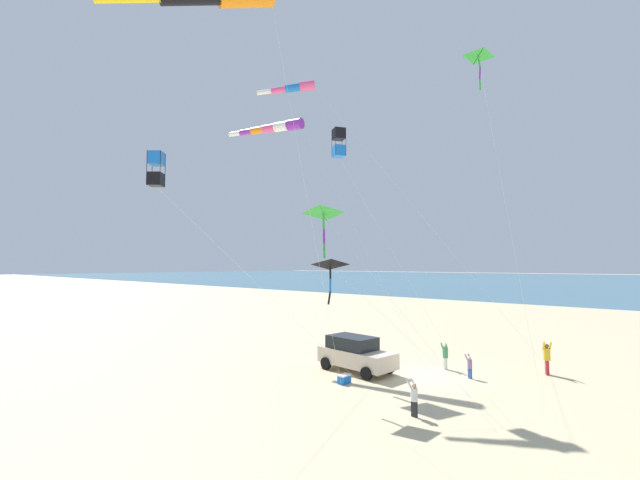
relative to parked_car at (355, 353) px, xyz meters
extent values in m
plane|color=#C6B58C|center=(-1.95, 3.39, -0.95)|extent=(600.00, 600.00, 0.00)
cube|color=#386B84|center=(-166.95, 3.39, -0.95)|extent=(240.00, 600.00, 0.01)
cube|color=beige|center=(0.01, 0.10, -0.20)|extent=(2.24, 4.45, 0.84)
cube|color=black|center=(-0.02, -0.24, 0.56)|extent=(1.86, 2.72, 0.68)
cylinder|color=black|center=(-0.78, 1.64, -0.62)|extent=(0.28, 0.68, 0.66)
cylinder|color=black|center=(1.06, 1.47, -0.62)|extent=(0.28, 0.68, 0.66)
cylinder|color=black|center=(-1.05, -1.27, -0.62)|extent=(0.28, 0.68, 0.66)
cylinder|color=black|center=(0.80, -1.44, -0.62)|extent=(0.28, 0.68, 0.66)
cube|color=blue|center=(2.22, 0.95, -0.77)|extent=(0.60, 0.40, 0.36)
cube|color=white|center=(2.22, 0.95, -0.56)|extent=(0.62, 0.42, 0.06)
cube|color=#B72833|center=(-6.04, 8.05, -0.57)|extent=(0.33, 0.26, 0.76)
cylinder|color=gold|center=(-6.04, 8.05, 0.12)|extent=(0.46, 0.46, 0.62)
sphere|color=brown|center=(-6.04, 8.05, 0.55)|extent=(0.24, 0.24, 0.24)
cylinder|color=gold|center=(-5.96, 8.25, 0.59)|extent=(0.39, 0.24, 0.47)
cylinder|color=gold|center=(-5.83, 7.97, 0.59)|extent=(0.39, 0.24, 0.47)
cube|color=#232328|center=(3.94, 5.66, -0.66)|extent=(0.16, 0.25, 0.59)
cylinder|color=silver|center=(3.94, 5.66, -0.12)|extent=(0.31, 0.31, 0.49)
sphere|color=tan|center=(3.94, 5.66, 0.22)|extent=(0.18, 0.18, 0.18)
cylinder|color=silver|center=(4.03, 5.52, 0.25)|extent=(0.13, 0.31, 0.37)
cylinder|color=silver|center=(3.80, 5.56, 0.25)|extent=(0.13, 0.31, 0.37)
cube|color=silver|center=(-3.57, 3.54, -0.63)|extent=(0.26, 0.14, 0.64)
cylinder|color=#3D7F51|center=(-3.57, 3.54, -0.05)|extent=(0.31, 0.31, 0.53)
sphere|color=tan|center=(-3.57, 3.54, 0.31)|extent=(0.20, 0.20, 0.20)
cylinder|color=#3D7F51|center=(-3.45, 3.68, 0.34)|extent=(0.33, 0.10, 0.40)
cylinder|color=#3D7F51|center=(-3.43, 3.42, 0.34)|extent=(0.33, 0.10, 0.40)
cube|color=#335199|center=(-2.64, 5.26, -0.70)|extent=(0.17, 0.22, 0.51)
cylinder|color=#8E6B9E|center=(-2.64, 5.26, -0.23)|extent=(0.31, 0.31, 0.43)
sphere|color=beige|center=(-2.64, 5.26, 0.07)|extent=(0.16, 0.16, 0.16)
cylinder|color=#8E6B9E|center=(-2.58, 5.12, 0.10)|extent=(0.16, 0.26, 0.32)
cylinder|color=#8E6B9E|center=(-2.78, 5.21, 0.10)|extent=(0.16, 0.26, 0.32)
cylinder|color=purple|center=(-2.02, -6.73, 14.87)|extent=(0.95, 1.32, 0.84)
cylinder|color=white|center=(-1.84, -7.88, 14.94)|extent=(0.87, 1.30, 0.76)
cylinder|color=#EF4C93|center=(-1.66, -9.03, 15.01)|extent=(0.78, 1.28, 0.67)
cylinder|color=orange|center=(-1.48, -10.19, 15.08)|extent=(0.70, 1.26, 0.59)
cylinder|color=purple|center=(-1.30, -11.34, 15.14)|extent=(0.61, 1.24, 0.50)
cylinder|color=white|center=(-1.12, -12.49, 15.21)|extent=(0.53, 1.23, 0.42)
cylinder|color=white|center=(-1.79, -1.23, 6.85)|extent=(0.64, 9.86, 15.60)
pyramid|color=green|center=(-1.82, 6.35, 15.31)|extent=(1.46, 1.45, 0.36)
cylinder|color=black|center=(-1.81, 6.37, 15.24)|extent=(0.78, 0.79, 0.32)
cylinder|color=green|center=(-1.82, 6.40, 14.90)|extent=(0.13, 0.17, 0.57)
cylinder|color=purple|center=(-1.86, 6.40, 14.34)|extent=(0.19, 0.18, 0.57)
cylinder|color=green|center=(-1.88, 6.39, 13.79)|extent=(0.15, 0.14, 0.56)
cylinder|color=white|center=(-3.00, 7.21, 7.12)|extent=(2.40, 1.70, 16.15)
pyramid|color=green|center=(1.02, -1.41, 7.83)|extent=(1.83, 2.14, 0.70)
cylinder|color=black|center=(1.06, -1.39, 7.73)|extent=(1.36, 0.66, 0.72)
cylinder|color=green|center=(1.04, -1.39, 7.23)|extent=(0.17, 0.13, 0.82)
cylinder|color=purple|center=(1.06, -1.36, 6.41)|extent=(0.25, 0.26, 0.83)
cylinder|color=green|center=(1.12, -1.28, 5.60)|extent=(0.23, 0.24, 0.83)
cylinder|color=white|center=(2.22, 3.56, 3.36)|extent=(2.32, 9.91, 8.62)
cube|color=black|center=(0.37, -0.82, 12.29)|extent=(0.86, 0.86, 0.63)
cube|color=blue|center=(0.37, -0.82, 11.29)|extent=(0.86, 0.86, 0.63)
cylinder|color=black|center=(0.80, -0.71, 11.79)|extent=(0.02, 0.02, 1.63)
cylinder|color=black|center=(0.26, -0.40, 11.79)|extent=(0.02, 0.02, 1.63)
cylinder|color=black|center=(0.48, -1.25, 11.79)|extent=(0.02, 0.02, 1.63)
cylinder|color=black|center=(-0.06, -0.93, 11.79)|extent=(0.02, 0.02, 1.63)
cylinder|color=white|center=(-2.81, 1.08, 5.01)|extent=(6.37, 3.81, 11.93)
pyramid|color=black|center=(4.04, 1.58, 4.91)|extent=(1.49, 1.49, 0.49)
cylinder|color=black|center=(4.06, 1.60, 4.84)|extent=(0.76, 0.77, 0.51)
cylinder|color=black|center=(4.04, 1.59, 4.48)|extent=(0.15, 0.14, 0.58)
cylinder|color=blue|center=(4.04, 1.59, 3.91)|extent=(0.13, 0.12, 0.58)
cylinder|color=black|center=(4.08, 1.56, 3.33)|extent=(0.19, 0.18, 0.59)
cylinder|color=white|center=(3.47, 5.08, 1.92)|extent=(1.20, 6.97, 5.74)
cube|color=blue|center=(11.18, -0.71, 8.69)|extent=(0.68, 0.68, 0.48)
cube|color=black|center=(11.18, -0.71, 7.92)|extent=(0.68, 0.68, 0.48)
cylinder|color=black|center=(11.52, -0.73, 8.30)|extent=(0.02, 0.02, 1.25)
cylinder|color=black|center=(11.20, -0.37, 8.30)|extent=(0.02, 0.02, 1.25)
cylinder|color=black|center=(11.16, -1.05, 8.30)|extent=(0.02, 0.02, 1.25)
cylinder|color=black|center=(10.84, -0.69, 8.30)|extent=(0.02, 0.02, 1.25)
cylinder|color=white|center=(6.81, 0.91, 3.36)|extent=(8.75, 3.26, 8.63)
cylinder|color=#EF4C93|center=(-0.45, -4.06, 16.37)|extent=(1.08, 1.17, 0.70)
cylinder|color=blue|center=(0.10, -4.83, 16.27)|extent=(0.98, 1.10, 0.59)
cylinder|color=#EF4C93|center=(0.65, -5.59, 16.17)|extent=(0.88, 1.02, 0.48)
cylinder|color=white|center=(1.20, -6.36, 16.08)|extent=(0.79, 0.95, 0.37)
cylinder|color=white|center=(-4.18, 2.03, 7.66)|extent=(6.92, 11.43, 17.22)
cylinder|color=white|center=(5.64, 1.70, 7.41)|extent=(3.45, 1.05, 16.71)
camera|label=1|loc=(18.20, 13.38, 4.81)|focal=22.81mm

